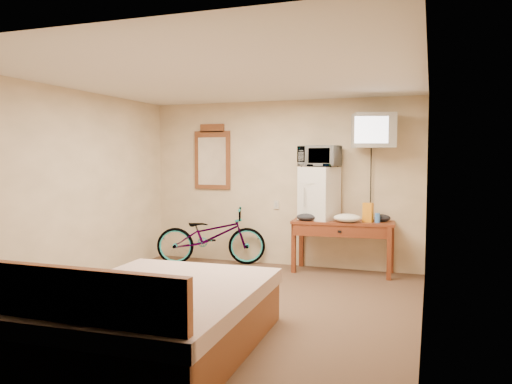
# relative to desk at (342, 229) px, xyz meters

# --- Properties ---
(room) EXTENTS (4.60, 4.64, 2.50)m
(room) POSITION_rel_desk_xyz_m (-0.99, -2.00, 0.61)
(room) COLOR #453022
(room) RESTS_ON ground
(desk) EXTENTS (1.46, 0.66, 0.75)m
(desk) POSITION_rel_desk_xyz_m (0.00, 0.00, 0.00)
(desk) COLOR brown
(desk) RESTS_ON floor
(mini_fridge) EXTENTS (0.58, 0.57, 0.76)m
(mini_fridge) POSITION_rel_desk_xyz_m (-0.35, 0.06, 0.49)
(mini_fridge) COLOR silver
(mini_fridge) RESTS_ON desk
(microwave) EXTENTS (0.60, 0.45, 0.31)m
(microwave) POSITION_rel_desk_xyz_m (-0.35, 0.06, 1.03)
(microwave) COLOR silver
(microwave) RESTS_ON mini_fridge
(snack_bag) EXTENTS (0.15, 0.11, 0.27)m
(snack_bag) POSITION_rel_desk_xyz_m (0.35, 0.00, 0.25)
(snack_bag) COLOR orange
(snack_bag) RESTS_ON desk
(blue_cup) EXTENTS (0.07, 0.07, 0.13)m
(blue_cup) POSITION_rel_desk_xyz_m (0.48, -0.00, 0.18)
(blue_cup) COLOR #407DDC
(blue_cup) RESTS_ON desk
(cloth_cream) EXTENTS (0.38, 0.29, 0.12)m
(cloth_cream) POSITION_rel_desk_xyz_m (0.09, -0.12, 0.17)
(cloth_cream) COLOR white
(cloth_cream) RESTS_ON desk
(cloth_dark_a) EXTENTS (0.27, 0.21, 0.10)m
(cloth_dark_a) POSITION_rel_desk_xyz_m (-0.49, -0.15, 0.17)
(cloth_dark_a) COLOR black
(cloth_dark_a) RESTS_ON desk
(cloth_dark_b) EXTENTS (0.22, 0.18, 0.10)m
(cloth_dark_b) POSITION_rel_desk_xyz_m (0.54, 0.13, 0.16)
(cloth_dark_b) COLOR black
(cloth_dark_b) RESTS_ON desk
(crt_television) EXTENTS (0.65, 0.67, 0.47)m
(crt_television) POSITION_rel_desk_xyz_m (0.40, 0.02, 1.38)
(crt_television) COLOR black
(crt_television) RESTS_ON room
(wall_mirror) EXTENTS (0.61, 0.04, 1.03)m
(wall_mirror) POSITION_rel_desk_xyz_m (-2.13, 0.27, 1.01)
(wall_mirror) COLOR brown
(wall_mirror) RESTS_ON room
(bicycle) EXTENTS (1.77, 1.10, 0.88)m
(bicycle) POSITION_rel_desk_xyz_m (-2.01, -0.05, -0.20)
(bicycle) COLOR black
(bicycle) RESTS_ON floor
(bed) EXTENTS (1.70, 2.22, 0.90)m
(bed) POSITION_rel_desk_xyz_m (-1.03, -3.37, -0.34)
(bed) COLOR brown
(bed) RESTS_ON floor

